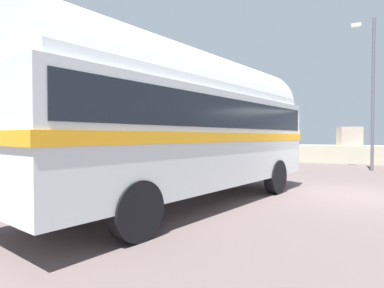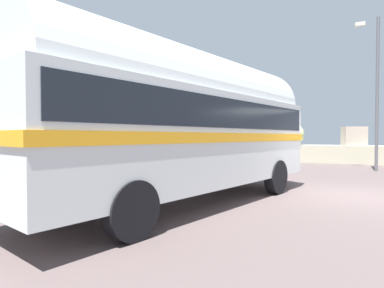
{
  "view_description": "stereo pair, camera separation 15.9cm",
  "coord_description": "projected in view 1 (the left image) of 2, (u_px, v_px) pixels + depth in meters",
  "views": [
    {
      "loc": [
        -0.87,
        -9.72,
        1.65
      ],
      "look_at": [
        -4.3,
        -1.67,
        1.44
      ],
      "focal_mm": 29.32,
      "sensor_mm": 36.0,
      "label": 1
    },
    {
      "loc": [
        -0.73,
        -9.65,
        1.65
      ],
      "look_at": [
        -4.3,
        -1.67,
        1.44
      ],
      "focal_mm": 29.32,
      "sensor_mm": 36.0,
      "label": 2
    }
  ],
  "objects": [
    {
      "name": "ground",
      "position": [
        359.0,
        196.0,
        8.63
      ],
      "size": [
        32.0,
        26.0,
        0.02
      ],
      "color": "#584A49"
    },
    {
      "name": "breakwater",
      "position": [
        345.0,
        150.0,
        19.34
      ],
      "size": [
        31.36,
        2.21,
        2.48
      ],
      "color": "#B7B296",
      "rests_on": "ground"
    },
    {
      "name": "vintage_coach",
      "position": [
        188.0,
        120.0,
        7.54
      ],
      "size": [
        4.63,
        8.91,
        3.7
      ],
      "rotation": [
        0.0,
        0.0,
        -0.27
      ],
      "color": "black",
      "rests_on": "ground"
    },
    {
      "name": "lamp_post",
      "position": [
        371.0,
        87.0,
        14.83
      ],
      "size": [
        1.01,
        0.64,
        7.21
      ],
      "color": "#5B5B60",
      "rests_on": "ground"
    }
  ]
}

